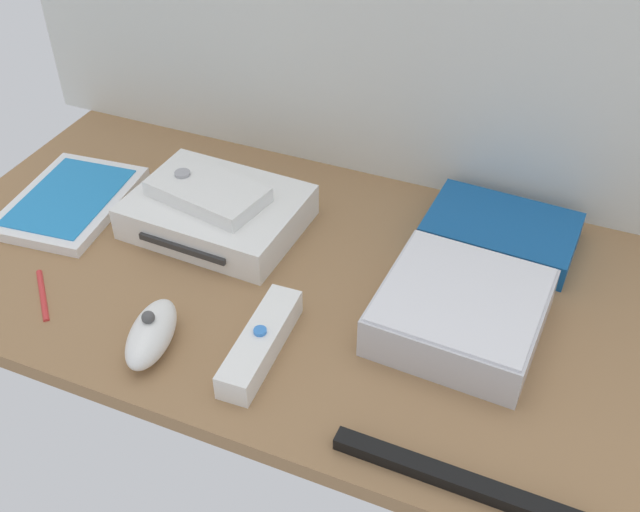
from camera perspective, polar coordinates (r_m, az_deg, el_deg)
name	(u,v)px	position (r cm, az deg, el deg)	size (l,w,h in cm)	color
ground_plane	(320,288)	(88.95, 0.00, -2.48)	(100.00, 48.00, 2.00)	#936D47
game_console	(217,212)	(96.31, -7.81, 3.35)	(21.67, 17.20, 4.40)	white
mini_computer	(461,311)	(82.27, 10.65, -4.15)	(17.79, 17.79, 5.30)	silver
game_case	(70,201)	(105.23, -18.47, 3.99)	(15.46, 20.29, 1.56)	white
network_router	(501,232)	(95.60, 13.59, 1.80)	(18.56, 13.02, 3.40)	#145193
remote_wand	(261,342)	(79.41, -4.52, -6.57)	(4.21, 14.94, 3.40)	white
remote_nunchuk	(151,333)	(81.30, -12.71, -5.77)	(6.43, 10.71, 5.10)	white
remote_classic_pad	(208,191)	(94.56, -8.56, 4.89)	(15.65, 10.58, 2.40)	white
sensor_bar	(461,482)	(70.71, 10.66, -16.53)	(24.00, 1.80, 1.40)	black
stylus_pen	(42,294)	(92.04, -20.39, -2.69)	(0.70, 0.70, 9.00)	red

